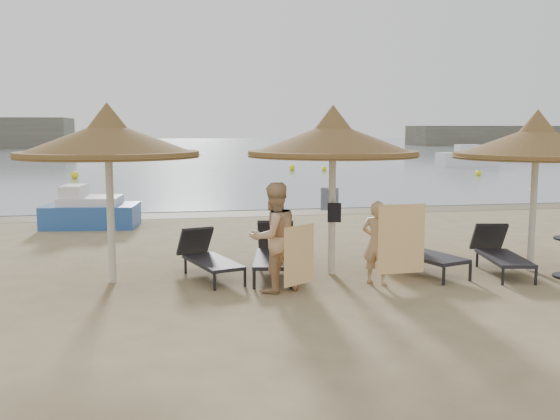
% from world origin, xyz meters
% --- Properties ---
extents(ground, '(160.00, 160.00, 0.00)m').
position_xyz_m(ground, '(0.00, 0.00, 0.00)').
color(ground, '#99855B').
rests_on(ground, ground).
extents(sea, '(200.00, 140.00, 0.03)m').
position_xyz_m(sea, '(0.00, 80.00, 0.01)').
color(sea, slate).
rests_on(sea, ground).
extents(wet_sand_strip, '(200.00, 1.60, 0.01)m').
position_xyz_m(wet_sand_strip, '(0.00, 9.40, 0.00)').
color(wet_sand_strip, brown).
rests_on(wet_sand_strip, ground).
extents(palapa_left, '(3.15, 3.15, 3.12)m').
position_xyz_m(palapa_left, '(-3.50, 1.04, 2.49)').
color(palapa_left, beige).
rests_on(palapa_left, ground).
extents(palapa_center, '(3.13, 3.13, 3.10)m').
position_xyz_m(palapa_center, '(0.44, 0.95, 2.47)').
color(palapa_center, beige).
rests_on(palapa_center, ground).
extents(palapa_right, '(3.06, 3.06, 3.03)m').
position_xyz_m(palapa_right, '(4.22, 0.51, 2.41)').
color(palapa_right, beige).
rests_on(palapa_right, ground).
extents(lounger_far_left, '(1.16, 1.96, 0.84)m').
position_xyz_m(lounger_far_left, '(-1.83, 1.17, 0.38)').
color(lounger_far_left, black).
rests_on(lounger_far_left, ground).
extents(lounger_near_left, '(1.09, 2.16, 0.92)m').
position_xyz_m(lounger_near_left, '(-0.60, 1.13, 0.42)').
color(lounger_near_left, black).
rests_on(lounger_near_left, ground).
extents(lounger_near_right, '(1.30, 2.19, 0.93)m').
position_xyz_m(lounger_near_right, '(2.06, 0.92, 0.42)').
color(lounger_near_right, black).
rests_on(lounger_near_right, ground).
extents(lounger_far_right, '(0.96, 1.97, 0.85)m').
position_xyz_m(lounger_far_right, '(3.59, 0.53, 0.38)').
color(lounger_far_right, black).
rests_on(lounger_far_right, ground).
extents(person_left, '(1.13, 0.95, 2.10)m').
position_xyz_m(person_left, '(-0.83, -0.10, 1.05)').
color(person_left, tan).
rests_on(person_left, ground).
extents(person_right, '(0.92, 0.87, 1.69)m').
position_xyz_m(person_right, '(1.00, 0.07, 0.84)').
color(person_right, tan).
rests_on(person_right, ground).
extents(towel_left, '(0.58, 0.41, 0.97)m').
position_xyz_m(towel_left, '(-0.48, -0.45, 0.67)').
color(towel_left, orange).
rests_on(towel_left, ground).
extents(towel_right, '(0.85, 0.06, 1.19)m').
position_xyz_m(towel_right, '(1.35, -0.18, 0.82)').
color(towel_right, orange).
rests_on(towel_right, ground).
extents(bag_patterned, '(0.35, 0.19, 0.42)m').
position_xyz_m(bag_patterned, '(0.44, 1.13, 1.38)').
color(bag_patterned, silver).
rests_on(bag_patterned, ground).
extents(bag_dark, '(0.26, 0.14, 0.35)m').
position_xyz_m(bag_dark, '(0.44, 0.79, 1.17)').
color(bag_dark, black).
rests_on(bag_dark, ground).
extents(pedal_boat, '(2.62, 1.75, 1.15)m').
position_xyz_m(pedal_boat, '(-4.60, 7.50, 0.43)').
color(pedal_boat, '#27539E').
rests_on(pedal_boat, ground).
extents(buoy_left, '(0.41, 0.41, 0.41)m').
position_xyz_m(buoy_left, '(-7.27, 24.35, 0.21)').
color(buoy_left, '#FCF912').
rests_on(buoy_left, ground).
extents(buoy_mid, '(0.39, 0.39, 0.39)m').
position_xyz_m(buoy_mid, '(5.33, 28.40, 0.19)').
color(buoy_mid, '#FCF912').
rests_on(buoy_mid, ground).
extents(buoy_right, '(0.33, 0.33, 0.33)m').
position_xyz_m(buoy_right, '(14.75, 22.28, 0.17)').
color(buoy_right, '#FCF912').
rests_on(buoy_right, ground).
extents(buoy_extra, '(0.32, 0.32, 0.32)m').
position_xyz_m(buoy_extra, '(7.24, 27.71, 0.16)').
color(buoy_extra, '#FCF912').
rests_on(buoy_extra, ground).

